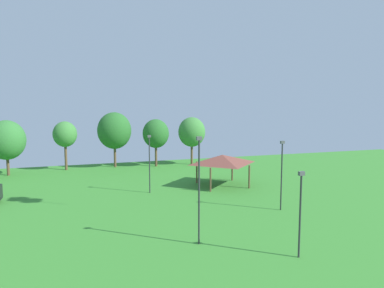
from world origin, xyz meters
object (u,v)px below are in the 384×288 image
(light_post_1, at_px, (199,185))
(treeline_tree_3, at_px, (65,134))
(treeline_tree_4, at_px, (114,131))
(treeline_tree_5, at_px, (156,134))
(treeline_tree_6, at_px, (192,132))
(park_pavilion, at_px, (222,159))
(light_post_3, at_px, (149,160))
(light_post_0, at_px, (300,209))
(treeline_tree_2, at_px, (7,140))
(light_post_2, at_px, (282,171))

(light_post_1, bearing_deg, treeline_tree_3, 105.84)
(treeline_tree_4, height_order, treeline_tree_5, treeline_tree_4)
(treeline_tree_6, bearing_deg, park_pavilion, -95.44)
(treeline_tree_5, bearing_deg, light_post_1, -97.59)
(park_pavilion, height_order, light_post_1, light_post_1)
(light_post_3, relative_size, treeline_tree_5, 0.85)
(park_pavilion, bearing_deg, light_post_3, -176.19)
(treeline_tree_3, bearing_deg, light_post_3, -62.89)
(park_pavilion, height_order, treeline_tree_5, treeline_tree_5)
(park_pavilion, bearing_deg, light_post_0, -99.96)
(light_post_0, bearing_deg, light_post_3, 105.97)
(treeline_tree_5, bearing_deg, treeline_tree_2, -178.32)
(treeline_tree_4, bearing_deg, light_post_2, -67.04)
(park_pavilion, distance_m, treeline_tree_5, 15.97)
(light_post_2, height_order, treeline_tree_2, treeline_tree_2)
(light_post_3, distance_m, treeline_tree_6, 18.70)
(light_post_1, bearing_deg, treeline_tree_5, 82.41)
(park_pavilion, xyz_separation_m, light_post_0, (-3.33, -18.97, -0.06))
(treeline_tree_4, xyz_separation_m, treeline_tree_6, (11.77, -1.45, -0.39))
(treeline_tree_6, bearing_deg, light_post_2, -90.84)
(light_post_3, bearing_deg, treeline_tree_3, 117.11)
(light_post_2, height_order, light_post_3, light_post_2)
(light_post_1, bearing_deg, park_pavilion, 61.11)
(park_pavilion, distance_m, treeline_tree_3, 23.96)
(light_post_0, height_order, treeline_tree_5, treeline_tree_5)
(treeline_tree_5, bearing_deg, light_post_3, -105.18)
(light_post_2, relative_size, treeline_tree_6, 0.82)
(light_post_0, distance_m, light_post_1, 6.39)
(treeline_tree_3, relative_size, treeline_tree_4, 0.85)
(light_post_3, bearing_deg, park_pavilion, 3.81)
(light_post_1, height_order, light_post_3, light_post_1)
(light_post_0, xyz_separation_m, treeline_tree_6, (4.77, 34.08, 2.11))
(treeline_tree_3, bearing_deg, treeline_tree_2, -166.13)
(park_pavilion, bearing_deg, treeline_tree_2, 149.10)
(treeline_tree_4, relative_size, treeline_tree_5, 1.15)
(treeline_tree_2, bearing_deg, park_pavilion, -30.90)
(light_post_1, relative_size, treeline_tree_5, 0.99)
(treeline_tree_2, relative_size, treeline_tree_6, 0.98)
(treeline_tree_2, distance_m, treeline_tree_4, 14.32)
(park_pavilion, height_order, treeline_tree_2, treeline_tree_2)
(light_post_1, height_order, treeline_tree_5, treeline_tree_5)
(light_post_2, xyz_separation_m, treeline_tree_4, (-11.40, 26.91, 2.06))
(treeline_tree_3, relative_size, treeline_tree_6, 0.94)
(light_post_2, xyz_separation_m, treeline_tree_3, (-18.37, 26.78, 1.68))
(park_pavilion, height_order, light_post_3, light_post_3)
(light_post_1, height_order, treeline_tree_6, treeline_tree_6)
(light_post_3, xyz_separation_m, treeline_tree_5, (4.29, 15.83, 1.55))
(park_pavilion, relative_size, light_post_3, 0.98)
(light_post_3, bearing_deg, light_post_2, -45.32)
(light_post_2, relative_size, treeline_tree_3, 0.87)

